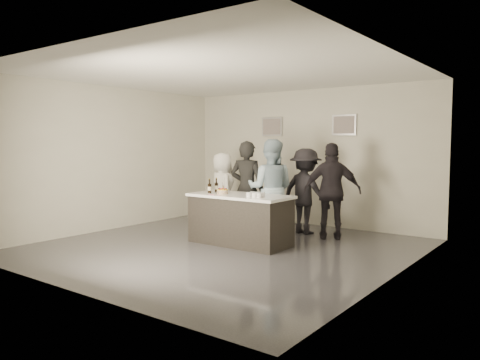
{
  "coord_description": "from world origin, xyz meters",
  "views": [
    {
      "loc": [
        5.04,
        -6.28,
        1.82
      ],
      "look_at": [
        0.0,
        0.5,
        1.15
      ],
      "focal_mm": 35.0,
      "sensor_mm": 36.0,
      "label": 1
    }
  ],
  "objects": [
    {
      "name": "picture_left",
      "position": [
        -0.9,
        2.97,
        2.2
      ],
      "size": [
        0.54,
        0.04,
        0.44
      ],
      "primitive_type": "cube",
      "color": "#B2B2B7",
      "rests_on": "wall_back"
    },
    {
      "name": "wall_back",
      "position": [
        0.0,
        3.0,
        1.5
      ],
      "size": [
        6.0,
        0.04,
        3.0
      ],
      "primitive_type": "cube",
      "color": "beige",
      "rests_on": "ground"
    },
    {
      "name": "picture_right",
      "position": [
        0.9,
        2.97,
        2.2
      ],
      "size": [
        0.54,
        0.04,
        0.44
      ],
      "primitive_type": "cube",
      "color": "#B2B2B7",
      "rests_on": "wall_back"
    },
    {
      "name": "beer_bottle_b",
      "position": [
        -0.5,
        0.24,
        1.03
      ],
      "size": [
        0.07,
        0.07,
        0.26
      ],
      "primitive_type": "cylinder",
      "color": "black",
      "rests_on": "bar_counter"
    },
    {
      "name": "candles",
      "position": [
        -0.25,
        0.05,
        0.9
      ],
      "size": [
        0.24,
        0.08,
        0.01
      ],
      "primitive_type": "cube",
      "color": "pink",
      "rests_on": "bar_counter"
    },
    {
      "name": "wall_right",
      "position": [
        3.0,
        0.0,
        1.5
      ],
      "size": [
        0.04,
        6.0,
        3.0
      ],
      "primitive_type": "cube",
      "color": "beige",
      "rests_on": "ground"
    },
    {
      "name": "person_guest_left",
      "position": [
        -1.35,
        1.67,
        0.8
      ],
      "size": [
        0.94,
        0.85,
        1.61
      ],
      "primitive_type": "imported",
      "rotation": [
        0.0,
        0.0,
        2.59
      ],
      "color": "white",
      "rests_on": "ground"
    },
    {
      "name": "cake",
      "position": [
        -0.24,
        0.29,
        0.94
      ],
      "size": [
        0.2,
        0.2,
        0.07
      ],
      "primitive_type": "cylinder",
      "color": "yellow",
      "rests_on": "bar_counter"
    },
    {
      "name": "person_guest_right",
      "position": [
        1.2,
        1.8,
        0.91
      ],
      "size": [
        1.16,
        0.89,
        1.83
      ],
      "primitive_type": "imported",
      "rotation": [
        0.0,
        0.0,
        3.62
      ],
      "color": "black",
      "rests_on": "ground"
    },
    {
      "name": "wall_front",
      "position": [
        0.0,
        -3.0,
        1.5
      ],
      "size": [
        6.0,
        0.04,
        3.0
      ],
      "primitive_type": "cube",
      "color": "beige",
      "rests_on": "ground"
    },
    {
      "name": "ceiling",
      "position": [
        0.0,
        0.0,
        3.0
      ],
      "size": [
        6.0,
        6.0,
        0.0
      ],
      "primitive_type": "plane",
      "rotation": [
        3.14,
        0.0,
        0.0
      ],
      "color": "white"
    },
    {
      "name": "wall_left",
      "position": [
        -3.0,
        0.0,
        1.5
      ],
      "size": [
        0.04,
        6.0,
        3.0
      ],
      "primitive_type": "cube",
      "color": "beige",
      "rests_on": "ground"
    },
    {
      "name": "person_guest_back",
      "position": [
        0.53,
        1.99,
        0.86
      ],
      "size": [
        1.19,
        0.79,
        1.71
      ],
      "primitive_type": "imported",
      "rotation": [
        0.0,
        0.0,
        3.0
      ],
      "color": "black",
      "rests_on": "ground"
    },
    {
      "name": "tumbler_cluster",
      "position": [
        0.52,
        0.25,
        0.94
      ],
      "size": [
        0.3,
        0.19,
        0.08
      ],
      "primitive_type": "cube",
      "color": "yellow",
      "rests_on": "bar_counter"
    },
    {
      "name": "floor",
      "position": [
        0.0,
        0.0,
        0.0
      ],
      "size": [
        6.0,
        6.0,
        0.0
      ],
      "primitive_type": "plane",
      "color": "#3D3D42",
      "rests_on": "ground"
    },
    {
      "name": "person_main_blue",
      "position": [
        0.18,
        1.25,
        0.95
      ],
      "size": [
        1.14,
        1.04,
        1.89
      ],
      "primitive_type": "imported",
      "rotation": [
        0.0,
        0.0,
        3.58
      ],
      "color": "#96B2C5",
      "rests_on": "ground"
    },
    {
      "name": "person_main_black",
      "position": [
        -0.28,
        1.11,
        0.93
      ],
      "size": [
        0.77,
        0.61,
        1.86
      ],
      "primitive_type": "imported",
      "rotation": [
        0.0,
        0.0,
        3.41
      ],
      "color": "black",
      "rests_on": "ground"
    },
    {
      "name": "beer_bottle_a",
      "position": [
        -0.54,
        0.48,
        1.03
      ],
      "size": [
        0.07,
        0.07,
        0.26
      ],
      "primitive_type": "cylinder",
      "color": "black",
      "rests_on": "bar_counter"
    },
    {
      "name": "bar_counter",
      "position": [
        0.08,
        0.39,
        0.45
      ],
      "size": [
        1.86,
        0.86,
        0.9
      ],
      "primitive_type": "cube",
      "color": "white",
      "rests_on": "ground"
    }
  ]
}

